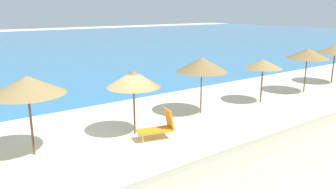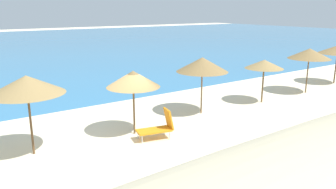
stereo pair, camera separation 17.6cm
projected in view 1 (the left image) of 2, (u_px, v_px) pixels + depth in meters
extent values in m
plane|color=beige|center=(123.00, 139.00, 13.27)|extent=(160.00, 160.00, 0.00)
cylinder|color=brown|center=(31.00, 123.00, 11.59)|extent=(0.08, 0.08, 2.35)
cone|color=#9E7F4C|center=(27.00, 85.00, 11.25)|extent=(2.54, 2.54, 0.64)
cylinder|color=brown|center=(134.00, 109.00, 13.58)|extent=(0.08, 0.08, 2.13)
cone|color=olive|center=(133.00, 79.00, 13.27)|extent=(2.16, 2.16, 0.65)
cylinder|color=brown|center=(201.00, 91.00, 16.30)|extent=(0.07, 0.07, 2.23)
cone|color=olive|center=(202.00, 64.00, 15.98)|extent=(2.50, 2.50, 0.69)
cylinder|color=brown|center=(262.00, 84.00, 18.29)|extent=(0.09, 0.09, 2.04)
cone|color=#9E7F4C|center=(263.00, 64.00, 18.01)|extent=(2.06, 2.06, 0.47)
cylinder|color=brown|center=(305.00, 74.00, 20.45)|extent=(0.07, 0.07, 2.25)
cone|color=olive|center=(308.00, 53.00, 20.13)|extent=(2.50, 2.50, 0.62)
cylinder|color=brown|center=(333.00, 67.00, 23.07)|extent=(0.09, 0.09, 2.21)
cone|color=olive|center=(335.00, 49.00, 22.76)|extent=(2.60, 2.60, 0.57)
cube|color=orange|center=(154.00, 130.00, 13.16)|extent=(1.45, 0.92, 0.07)
cube|color=orange|center=(169.00, 119.00, 13.30)|extent=(0.36, 0.67, 0.82)
cylinder|color=silver|center=(139.00, 135.00, 13.24)|extent=(0.04, 0.04, 0.33)
cylinder|color=silver|center=(143.00, 140.00, 12.76)|extent=(0.04, 0.04, 0.33)
cylinder|color=silver|center=(165.00, 131.00, 13.67)|extent=(0.04, 0.04, 0.33)
cylinder|color=silver|center=(170.00, 135.00, 13.19)|extent=(0.04, 0.04, 0.33)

